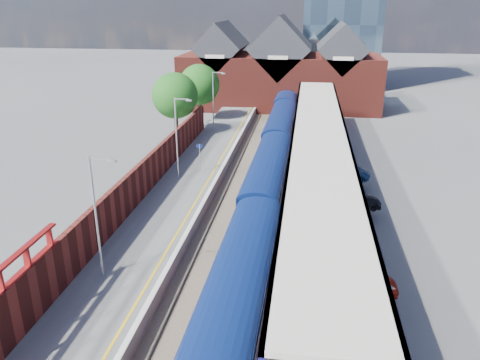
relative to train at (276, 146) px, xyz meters
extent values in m
plane|color=#5B5B5E|center=(-1.49, 0.97, -2.12)|extent=(240.00, 240.00, 0.00)
cube|color=#473D33|center=(-1.49, -9.03, -2.09)|extent=(6.00, 76.00, 0.06)
cube|color=slate|center=(-3.71, -9.03, -2.00)|extent=(0.07, 76.00, 0.14)
cube|color=slate|center=(-2.27, -9.03, -2.00)|extent=(0.07, 76.00, 0.14)
cube|color=slate|center=(-0.71, -9.03, -2.00)|extent=(0.07, 76.00, 0.14)
cube|color=slate|center=(0.73, -9.03, -2.00)|extent=(0.07, 76.00, 0.14)
cube|color=#565659|center=(-6.99, -9.03, -1.62)|extent=(5.00, 76.00, 1.00)
cube|color=#565659|center=(4.51, -9.03, -1.62)|extent=(6.00, 76.00, 1.00)
cube|color=silver|center=(-4.64, -9.03, -1.10)|extent=(0.30, 76.00, 0.05)
cube|color=silver|center=(1.66, -9.03, -1.10)|extent=(0.30, 76.00, 0.05)
cube|color=yellow|center=(-5.24, -9.03, -1.12)|extent=(0.14, 76.00, 0.01)
cube|color=navy|center=(0.01, -24.78, -0.22)|extent=(3.03, 16.04, 2.50)
cube|color=navy|center=(0.01, -24.78, 1.03)|extent=(3.03, 16.04, 0.60)
cube|color=navy|center=(0.01, -8.18, -0.22)|extent=(3.03, 16.04, 2.50)
cube|color=navy|center=(0.01, -8.18, 1.03)|extent=(3.03, 16.04, 0.60)
cube|color=navy|center=(0.01, 8.42, -0.22)|extent=(3.03, 16.04, 2.50)
cube|color=navy|center=(0.01, 8.42, 1.03)|extent=(3.03, 16.04, 0.60)
cube|color=navy|center=(0.01, 25.02, -0.22)|extent=(3.03, 16.04, 2.50)
cube|color=navy|center=(0.01, 25.02, 1.03)|extent=(3.03, 16.04, 0.60)
cube|color=black|center=(-1.41, 0.12, 0.23)|extent=(0.04, 60.54, 0.70)
cube|color=orange|center=(-1.42, 0.12, -0.57)|extent=(0.03, 55.27, 0.30)
cube|color=red|center=(-1.43, 0.12, -0.82)|extent=(0.03, 55.27, 0.30)
cube|color=black|center=(0.01, 30.62, -1.82)|extent=(2.00, 2.40, 0.60)
cylinder|color=#110F5B|center=(3.51, -26.03, 0.98)|extent=(0.24, 0.24, 4.20)
cylinder|color=#110F5B|center=(3.51, -21.03, 0.98)|extent=(0.24, 0.24, 4.20)
cylinder|color=#110F5B|center=(3.51, -16.03, 0.98)|extent=(0.24, 0.24, 4.20)
cylinder|color=#110F5B|center=(3.51, -11.03, 0.98)|extent=(0.24, 0.24, 4.20)
cylinder|color=#110F5B|center=(3.51, -6.03, 0.98)|extent=(0.24, 0.24, 4.20)
cylinder|color=#110F5B|center=(3.51, -1.03, 0.98)|extent=(0.24, 0.24, 4.20)
cylinder|color=#110F5B|center=(3.51, 3.97, 0.98)|extent=(0.24, 0.24, 4.20)
cylinder|color=#110F5B|center=(3.51, 8.97, 0.98)|extent=(0.24, 0.24, 4.20)
cylinder|color=#110F5B|center=(3.51, 13.97, 0.98)|extent=(0.24, 0.24, 4.20)
cube|color=beige|center=(4.01, -7.03, 3.23)|extent=(4.50, 52.00, 0.25)
cube|color=#110F5B|center=(1.86, -7.03, 3.08)|extent=(0.20, 52.00, 0.55)
cube|color=#110F5B|center=(6.16, -7.03, 3.08)|extent=(0.20, 52.00, 0.55)
cylinder|color=#A5A8AA|center=(-7.99, -23.03, 2.38)|extent=(0.12, 0.12, 7.00)
cube|color=#A5A8AA|center=(-7.39, -23.03, 5.78)|extent=(1.20, 0.08, 0.08)
cube|color=#A5A8AA|center=(-6.79, -23.03, 5.68)|extent=(0.45, 0.18, 0.12)
cylinder|color=#A5A8AA|center=(-7.99, -7.03, 2.38)|extent=(0.12, 0.12, 7.00)
cube|color=#A5A8AA|center=(-7.39, -7.03, 5.78)|extent=(1.20, 0.08, 0.08)
cube|color=#A5A8AA|center=(-6.79, -7.03, 5.68)|extent=(0.45, 0.18, 0.12)
cylinder|color=#A5A8AA|center=(-7.99, 8.97, 2.38)|extent=(0.12, 0.12, 7.00)
cube|color=#A5A8AA|center=(-7.39, 8.97, 5.78)|extent=(1.20, 0.08, 0.08)
cube|color=#A5A8AA|center=(-6.79, 8.97, 5.68)|extent=(0.45, 0.18, 0.12)
cylinder|color=#A5A8AA|center=(-6.49, -5.03, 0.13)|extent=(0.08, 0.08, 2.50)
cube|color=#0C194C|center=(-6.49, -5.03, 1.18)|extent=(0.55, 0.06, 0.35)
cube|color=maroon|center=(-9.59, -15.03, 0.28)|extent=(0.35, 50.00, 2.80)
cube|color=maroon|center=(-9.59, -29.03, 2.18)|extent=(0.30, 0.12, 1.00)
cube|color=maroon|center=(-9.59, -27.03, 2.18)|extent=(0.30, 0.12, 1.00)
cube|color=maroon|center=(-9.59, -25.03, 2.18)|extent=(0.30, 0.12, 1.00)
cube|color=maroon|center=(-1.49, 28.97, 1.88)|extent=(30.00, 12.00, 8.00)
cube|color=#232328|center=(-10.49, 28.97, 7.08)|extent=(7.13, 12.00, 7.13)
cube|color=#232328|center=(-1.49, 28.97, 7.08)|extent=(9.16, 12.00, 9.16)
cube|color=#232328|center=(7.51, 28.97, 7.08)|extent=(7.13, 12.00, 7.13)
cube|color=beige|center=(-10.49, 22.92, 6.08)|extent=(2.80, 0.15, 0.50)
cube|color=beige|center=(-1.49, 22.92, 6.08)|extent=(2.80, 0.15, 0.50)
cube|color=beige|center=(7.51, 22.92, 6.08)|extent=(2.80, 0.15, 0.50)
cylinder|color=#382314|center=(-11.99, 6.97, -0.12)|extent=(0.44, 0.44, 4.00)
sphere|color=#144B17|center=(-11.99, 6.97, 3.38)|extent=(5.20, 5.20, 5.20)
sphere|color=#144B17|center=(-11.19, 6.47, 2.68)|extent=(3.20, 3.20, 3.20)
cylinder|color=#382314|center=(-10.99, 14.97, -0.12)|extent=(0.44, 0.44, 4.00)
sphere|color=#144B17|center=(-10.99, 14.97, 3.38)|extent=(5.20, 5.20, 5.20)
sphere|color=#144B17|center=(-10.19, 14.47, 2.68)|extent=(3.20, 3.20, 3.20)
imported|color=#A71C0D|center=(5.86, -22.96, -0.40)|extent=(4.54, 2.65, 1.45)
imported|color=#A9AAAE|center=(5.70, -23.30, -0.44)|extent=(4.36, 2.90, 1.36)
imported|color=black|center=(6.55, -11.62, -0.50)|extent=(4.60, 2.71, 1.25)
imported|color=navy|center=(6.19, -5.53, -0.47)|extent=(4.83, 2.42, 1.31)
camera|label=1|loc=(2.84, -44.31, 13.12)|focal=35.00mm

